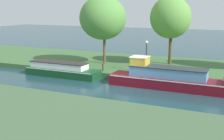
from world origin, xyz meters
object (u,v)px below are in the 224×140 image
Objects in this scene: lamp_post at (146,52)px; mooring_post_near at (103,67)px; willow_tree_centre at (170,18)px; forest_narrowboat at (62,70)px; maroon_barge at (169,79)px; willow_tree_left at (103,18)px.

mooring_post_near is at bearing -162.16° from lamp_post.
lamp_post is (-0.95, -3.76, -2.61)m from willow_tree_centre.
mooring_post_near is at bearing 26.58° from forest_narrowboat.
willow_tree_centre reaches higher than mooring_post_near.
forest_narrowboat reaches higher than mooring_post_near.
maroon_barge is 7.65m from willow_tree_centre.
lamp_post is (-2.52, 2.60, 1.35)m from maroon_barge.
mooring_post_near is at bearing 165.53° from maroon_barge.
lamp_post reaches higher than mooring_post_near.
lamp_post reaches higher than forest_narrowboat.
willow_tree_left reaches higher than mooring_post_near.
willow_tree_centre is at bearing 40.89° from forest_narrowboat.
willow_tree_centre is at bearing 19.52° from willow_tree_left.
willow_tree_left reaches higher than forest_narrowboat.
lamp_post is at bearing -104.19° from willow_tree_centre.
willow_tree_left reaches higher than maroon_barge.
willow_tree_centre is 4.67m from lamp_post.
maroon_barge is 6.07m from mooring_post_near.
maroon_barge is 9.30m from willow_tree_left.
forest_narrowboat is at bearing -111.03° from willow_tree_left.
willow_tree_centre is (7.34, 6.35, 4.12)m from forest_narrowboat.
lamp_post is at bearing 17.84° from mooring_post_near.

